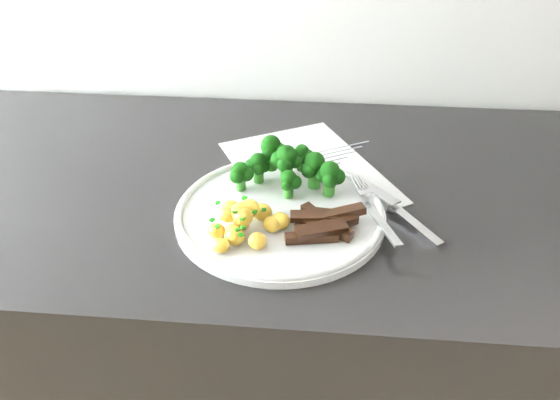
{
  "coord_description": "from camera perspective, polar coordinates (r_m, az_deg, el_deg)",
  "views": [
    {
      "loc": [
        -0.15,
        0.92,
        1.42
      ],
      "look_at": [
        -0.21,
        1.57,
        0.97
      ],
      "focal_mm": 35.4,
      "sensor_mm": 36.0,
      "label": 1
    }
  ],
  "objects": [
    {
      "name": "beef_strips",
      "position": [
        0.76,
        4.63,
        -2.4
      ],
      "size": [
        0.11,
        0.08,
        0.03
      ],
      "color": "black",
      "rests_on": "plate"
    },
    {
      "name": "knife",
      "position": [
        0.82,
        12.42,
        -1.44
      ],
      "size": [
        0.14,
        0.18,
        0.02
      ],
      "color": "silver",
      "rests_on": "plate"
    },
    {
      "name": "plate",
      "position": [
        0.8,
        -0.0,
        -1.25
      ],
      "size": [
        0.31,
        0.31,
        0.02
      ],
      "color": "white",
      "rests_on": "counter"
    },
    {
      "name": "potatoes",
      "position": [
        0.76,
        -3.85,
        -1.95
      ],
      "size": [
        0.11,
        0.11,
        0.04
      ],
      "color": "yellow",
      "rests_on": "plate"
    },
    {
      "name": "recipe_paper",
      "position": [
        0.91,
        2.9,
        2.99
      ],
      "size": [
        0.33,
        0.36,
        0.0
      ],
      "color": "white",
      "rests_on": "counter"
    },
    {
      "name": "broccoli",
      "position": [
        0.84,
        0.88,
        3.67
      ],
      "size": [
        0.17,
        0.1,
        0.07
      ],
      "color": "#27691C",
      "rests_on": "plate"
    },
    {
      "name": "counter",
      "position": [
        1.2,
        5.07,
        -17.91
      ],
      "size": [
        2.51,
        0.63,
        0.94
      ],
      "color": "black",
      "rests_on": "ground"
    },
    {
      "name": "fork",
      "position": [
        0.8,
        9.82,
        -1.23
      ],
      "size": [
        0.07,
        0.18,
        0.02
      ],
      "color": "silver",
      "rests_on": "plate"
    }
  ]
}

